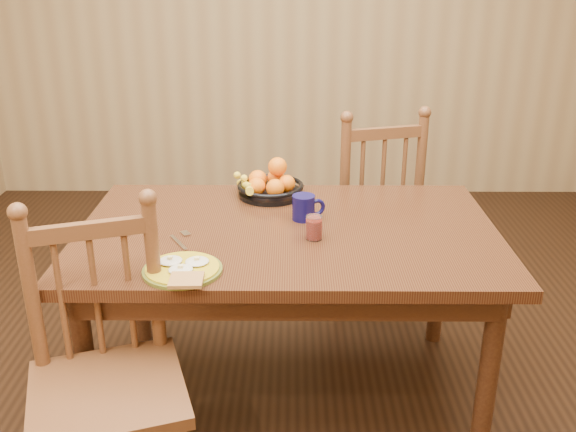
{
  "coord_description": "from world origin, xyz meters",
  "views": [
    {
      "loc": [
        0.02,
        -2.26,
        1.72
      ],
      "look_at": [
        0.0,
        0.0,
        0.8
      ],
      "focal_mm": 40.0,
      "sensor_mm": 36.0,
      "label": 1
    }
  ],
  "objects_px": {
    "dining_table": "(288,248)",
    "fruit_bowl": "(270,185)",
    "coffee_mug": "(305,207)",
    "breakfast_plate": "(183,269)",
    "chair_far": "(368,211)",
    "chair_near": "(106,379)"
  },
  "relations": [
    {
      "from": "dining_table",
      "to": "fruit_bowl",
      "type": "distance_m",
      "value": 0.39
    },
    {
      "from": "dining_table",
      "to": "coffee_mug",
      "type": "bearing_deg",
      "value": 53.89
    },
    {
      "from": "breakfast_plate",
      "to": "coffee_mug",
      "type": "bearing_deg",
      "value": 48.72
    },
    {
      "from": "chair_far",
      "to": "fruit_bowl",
      "type": "bearing_deg",
      "value": 26.12
    },
    {
      "from": "breakfast_plate",
      "to": "chair_far",
      "type": "bearing_deg",
      "value": 57.45
    },
    {
      "from": "chair_near",
      "to": "chair_far",
      "type": "bearing_deg",
      "value": 36.92
    },
    {
      "from": "chair_near",
      "to": "breakfast_plate",
      "type": "height_order",
      "value": "chair_near"
    },
    {
      "from": "chair_near",
      "to": "coffee_mug",
      "type": "distance_m",
      "value": 0.99
    },
    {
      "from": "chair_near",
      "to": "breakfast_plate",
      "type": "relative_size",
      "value": 3.54
    },
    {
      "from": "chair_far",
      "to": "coffee_mug",
      "type": "xyz_separation_m",
      "value": [
        -0.34,
        -0.71,
        0.29
      ]
    },
    {
      "from": "dining_table",
      "to": "chair_far",
      "type": "xyz_separation_m",
      "value": [
        0.41,
        0.8,
        -0.16
      ]
    },
    {
      "from": "breakfast_plate",
      "to": "fruit_bowl",
      "type": "bearing_deg",
      "value": 70.48
    },
    {
      "from": "coffee_mug",
      "to": "dining_table",
      "type": "bearing_deg",
      "value": -126.11
    },
    {
      "from": "chair_far",
      "to": "fruit_bowl",
      "type": "xyz_separation_m",
      "value": [
        -0.49,
        -0.44,
        0.29
      ]
    },
    {
      "from": "chair_near",
      "to": "fruit_bowl",
      "type": "bearing_deg",
      "value": 45.11
    },
    {
      "from": "fruit_bowl",
      "to": "breakfast_plate",
      "type": "bearing_deg",
      "value": -109.52
    },
    {
      "from": "chair_near",
      "to": "dining_table",
      "type": "bearing_deg",
      "value": 28.64
    },
    {
      "from": "chair_far",
      "to": "chair_near",
      "type": "distance_m",
      "value": 1.71
    },
    {
      "from": "coffee_mug",
      "to": "fruit_bowl",
      "type": "height_order",
      "value": "fruit_bowl"
    },
    {
      "from": "chair_near",
      "to": "breakfast_plate",
      "type": "xyz_separation_m",
      "value": [
        0.22,
        0.23,
        0.27
      ]
    },
    {
      "from": "coffee_mug",
      "to": "chair_far",
      "type": "bearing_deg",
      "value": 64.33
    },
    {
      "from": "chair_near",
      "to": "fruit_bowl",
      "type": "xyz_separation_m",
      "value": [
        0.48,
        0.97,
        0.3
      ]
    }
  ]
}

